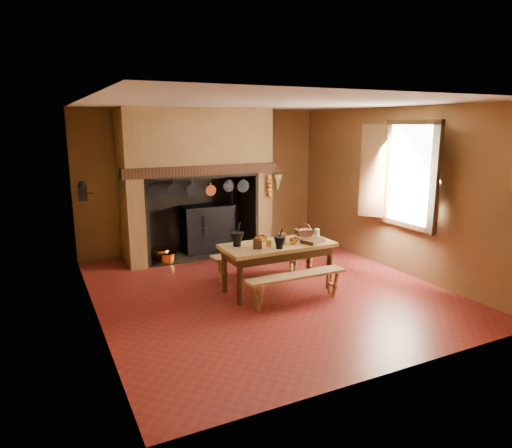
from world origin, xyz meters
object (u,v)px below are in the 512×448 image
at_px(coffee_grinder, 257,243).
at_px(wicker_basket, 304,233).
at_px(work_table, 278,251).
at_px(bench_front, 296,281).
at_px(mixing_bowl, 305,237).
at_px(iron_range, 208,227).

xyz_separation_m(coffee_grinder, wicker_basket, (0.93, 0.21, 0.00)).
distance_m(work_table, coffee_grinder, 0.45).
distance_m(bench_front, coffee_grinder, 0.79).
distance_m(coffee_grinder, mixing_bowl, 0.90).
xyz_separation_m(iron_range, work_table, (0.18, -2.57, 0.14)).
bearing_deg(work_table, bench_front, -90.00).
bearing_deg(work_table, iron_range, 93.96).
bearing_deg(coffee_grinder, wicker_basket, 37.90).
relative_size(iron_range, coffee_grinder, 8.00).
bearing_deg(work_table, coffee_grinder, -166.19).
xyz_separation_m(iron_range, mixing_bowl, (0.67, -2.55, 0.29)).
bearing_deg(bench_front, iron_range, 93.25).
height_order(work_table, wicker_basket, wicker_basket).
xyz_separation_m(bench_front, wicker_basket, (0.54, 0.68, 0.50)).
height_order(work_table, coffee_grinder, coffee_grinder).
xyz_separation_m(work_table, wicker_basket, (0.54, 0.12, 0.20)).
distance_m(iron_range, wicker_basket, 2.58).
height_order(bench_front, mixing_bowl, mixing_bowl).
bearing_deg(wicker_basket, work_table, -155.94).
distance_m(mixing_bowl, wicker_basket, 0.11).
xyz_separation_m(iron_range, wicker_basket, (0.72, -2.46, 0.34)).
bearing_deg(wicker_basket, mixing_bowl, -103.54).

